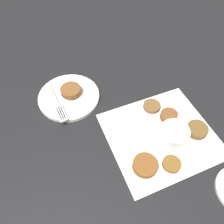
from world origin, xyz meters
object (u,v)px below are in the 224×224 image
object	(u,v)px
fork	(58,106)
fritter_on_plate	(71,90)
serving_plate	(69,96)
sauce_bowl	(173,135)

from	to	relation	value
fork	fritter_on_plate	bearing A→B (deg)	-134.94
serving_plate	fritter_on_plate	xyz separation A→B (m)	(-0.01, -0.01, 0.02)
serving_plate	fritter_on_plate	size ratio (longest dim) A/B	3.02
serving_plate	fork	world-z (taller)	fork
serving_plate	fork	bearing A→B (deg)	46.83
fritter_on_plate	fork	bearing A→B (deg)	45.06
serving_plate	fritter_on_plate	distance (m)	0.03
fritter_on_plate	fork	distance (m)	0.08
serving_plate	sauce_bowl	bearing A→B (deg)	139.68
sauce_bowl	serving_plate	size ratio (longest dim) A/B	0.45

